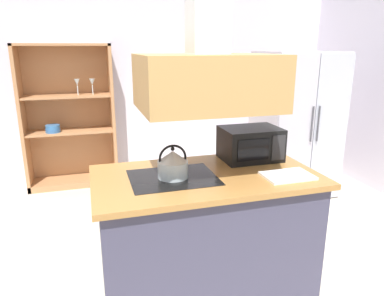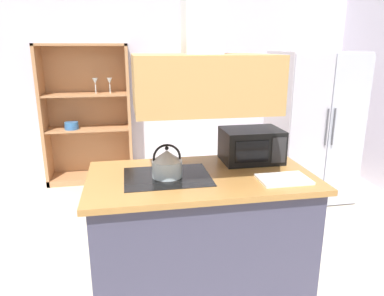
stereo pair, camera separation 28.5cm
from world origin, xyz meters
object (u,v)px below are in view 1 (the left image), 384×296
Objects in this scene: refrigerator at (295,125)px; dish_cabinet at (70,125)px; kettle at (173,164)px; microwave at (250,144)px; cutting_board at (287,176)px.

refrigerator is 2.86m from dish_cabinet.
refrigerator is 0.95× the size of dish_cabinet.
microwave reaches higher than kettle.
cutting_board is at bearing -15.40° from kettle.
refrigerator is 2.37m from kettle.
kettle is at bearing -161.00° from microwave.
cutting_board is at bearing -60.31° from dish_cabinet.
refrigerator is at bearing 37.59° from kettle.
cutting_board is (-1.10, -1.66, 0.04)m from refrigerator.
refrigerator is 5.09× the size of cutting_board.
microwave is (-0.08, 0.45, 0.12)m from cutting_board.
kettle is at bearing 164.60° from cutting_board.
refrigerator reaches higher than kettle.
dish_cabinet reaches higher than cutting_board.
cutting_board is (1.55, -2.72, 0.11)m from dish_cabinet.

